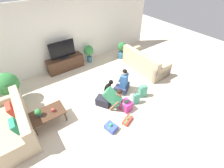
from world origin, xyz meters
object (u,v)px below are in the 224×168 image
Objects in this scene: person_kneeling at (110,98)px; gift_bag_b at (136,99)px; potted_plant_corner_left at (7,85)px; gift_box_a at (126,105)px; tv_console at (65,63)px; sofa_left at (14,125)px; tabletop_plant at (38,112)px; coffee_table at (47,114)px; potted_plant_back_right at (89,51)px; gift_box_b at (111,127)px; gift_bag_a at (143,91)px; mug at (53,110)px; dog at (109,85)px; tv at (62,51)px; person_sitting at (123,83)px; potted_plant_corner_right at (122,50)px; sofa_right at (144,63)px.

gift_bag_b is (0.76, -0.36, -0.16)m from person_kneeling.
gift_box_a is (2.72, -2.33, -0.51)m from potted_plant_corner_left.
gift_box_a is at bearing -78.12° from tv_console.
tabletop_plant is at bearing 75.39° from sofa_left.
potted_plant_back_right reaches higher than coffee_table.
gift_box_b is (2.07, -1.37, -0.21)m from sofa_left.
gift_bag_a is (0.37, -2.95, -0.28)m from potted_plant_back_right.
potted_plant_back_right is 6.37× the size of mug.
gift_box_b is at bearing -92.24° from tv_console.
dog is at bearing 130.17° from gift_bag_a.
gift_bag_a is (2.86, -0.74, -0.13)m from coffee_table.
dog reaches higher than gift_box_b.
dog is 1.44× the size of gift_box_b.
person_kneeling reaches higher than gift_bag_b.
potted_plant_corner_left is (-2.06, -0.78, -0.18)m from tv.
tv_console is 3.18m from gift_box_a.
person_sitting is at bearing -3.01° from coffee_table.
mug is at bearing 165.53° from gift_bag_a.
gift_box_b is (-2.60, -2.84, -0.32)m from potted_plant_corner_right.
sofa_right is 2.32m from gift_box_a.
potted_plant_back_right is 2.81m from person_kneeling.
dog is 4.34× the size of mug.
tabletop_plant is (-1.59, -2.23, 0.25)m from tv_console.
potted_plant_corner_left is at bearing -177.62° from potted_plant_corner_right.
person_kneeling is at bearing 133.60° from gift_box_a.
mug is (-2.32, -2.26, -0.06)m from potted_plant_back_right.
tv reaches higher than gift_bag_a.
gift_box_a reaches higher than gift_box_b.
gift_bag_a is 0.40m from gift_bag_b.
sofa_right is 2.40m from potted_plant_back_right.
mug is at bearing 131.50° from person_kneeling.
coffee_table is (0.79, -0.19, 0.06)m from sofa_left.
tabletop_plant is at bearing -36.12° from person_sitting.
gift_bag_b reaches higher than dog.
sofa_left reaches higher than gift_bag_a.
tv_console is 1.61× the size of person_sitting.
potted_plant_back_right reaches higher than mug.
mug reaches higher than gift_box_b.
tv is (2.21, 2.07, 0.55)m from sofa_left.
gift_bag_a is 2.06× the size of tabletop_plant.
gift_box_b is at bearing -42.53° from coffee_table.
tabletop_plant reaches higher than gift_box_a.
tv is at bearing 0.00° from tv_console.
dog is 2.31m from tabletop_plant.
potted_plant_corner_right is (2.47, -0.59, 0.13)m from tv_console.
gift_box_a is at bearing -97.75° from potted_plant_back_right.
potted_plant_corner_right is at bearing 2.38° from potted_plant_corner_left.
person_sitting is 1.72× the size of dog.
potted_plant_corner_right reaches higher than mug.
gift_box_b is (1.28, -1.18, -0.27)m from coffee_table.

